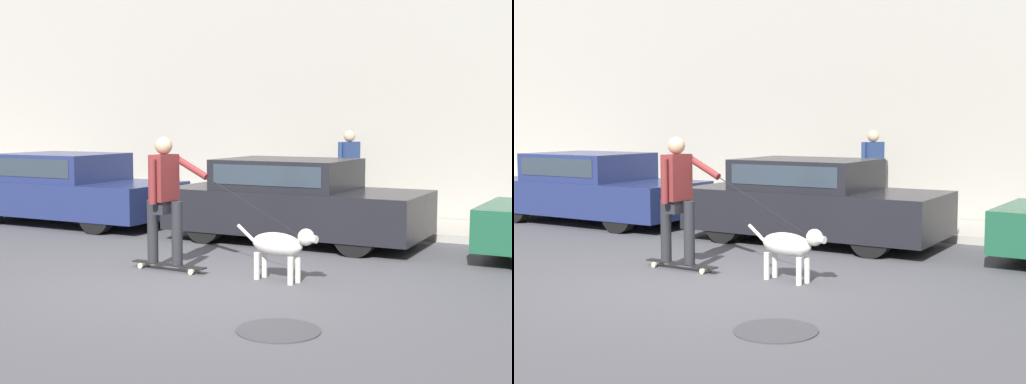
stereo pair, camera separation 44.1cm
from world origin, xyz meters
TOP-DOWN VIEW (x-y plane):
  - ground_plane at (0.00, 0.00)m, footprint 36.00×36.00m
  - back_wall at (0.00, 6.25)m, footprint 32.00×0.30m
  - sidewalk_curb at (0.00, 5.14)m, footprint 30.00×1.88m
  - parked_car_0 at (-4.78, 3.19)m, footprint 4.11×1.84m
  - parked_car_1 at (-0.18, 3.19)m, footprint 3.99×1.73m
  - dog at (0.81, 0.57)m, footprint 1.14×0.39m
  - skateboarder at (-0.75, 0.49)m, footprint 2.43×0.57m
  - pedestrian_with_bag at (-0.11, 5.42)m, footprint 0.37×0.65m
  - manhole_cover at (1.66, -1.26)m, footprint 0.77×0.77m
  - fire_hydrant at (-7.02, 3.95)m, footprint 0.18×0.18m

SIDE VIEW (x-z plane):
  - ground_plane at x=0.00m, z-range 0.00..0.00m
  - manhole_cover at x=1.66m, z-range 0.00..0.01m
  - sidewalk_curb at x=0.00m, z-range 0.00..0.13m
  - fire_hydrant at x=-7.02m, z-range 0.02..0.81m
  - dog at x=0.81m, z-range 0.10..0.76m
  - parked_car_0 at x=-4.78m, z-range -0.02..1.28m
  - parked_car_1 at x=-0.18m, z-range -0.02..1.28m
  - skateboarder at x=-0.75m, z-range 0.12..1.81m
  - pedestrian_with_bag at x=-0.11m, z-range 0.21..1.82m
  - back_wall at x=0.00m, z-range 0.00..5.89m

